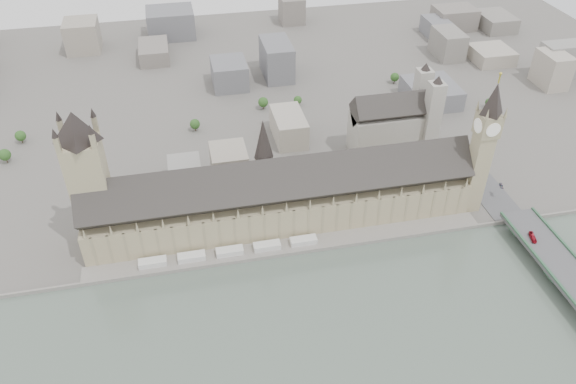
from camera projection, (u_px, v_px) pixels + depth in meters
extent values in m
plane|color=#595651|center=(287.00, 240.00, 384.20)|extent=(900.00, 900.00, 0.00)
cube|color=slate|center=(292.00, 254.00, 371.62)|extent=(600.00, 1.50, 3.00)
cube|color=slate|center=(289.00, 247.00, 377.76)|extent=(270.00, 15.00, 2.00)
cube|color=silver|center=(153.00, 263.00, 361.39)|extent=(18.00, 7.00, 4.00)
cube|color=silver|center=(192.00, 257.00, 365.54)|extent=(18.00, 7.00, 4.00)
cube|color=silver|center=(230.00, 251.00, 369.69)|extent=(18.00, 7.00, 4.00)
cube|color=silver|center=(267.00, 246.00, 373.84)|extent=(18.00, 7.00, 4.00)
cube|color=silver|center=(303.00, 241.00, 377.99)|extent=(18.00, 7.00, 4.00)
cube|color=#978A66|center=(281.00, 208.00, 392.20)|extent=(265.00, 40.00, 25.00)
cube|color=#282524|center=(281.00, 182.00, 378.52)|extent=(265.00, 40.73, 40.73)
cube|color=#978A66|center=(476.00, 173.00, 394.57)|extent=(12.00, 12.00, 62.00)
cube|color=#827559|center=(488.00, 124.00, 370.95)|extent=(14.00, 14.00, 16.00)
cylinder|color=white|center=(498.00, 123.00, 372.15)|extent=(0.60, 10.00, 10.00)
cylinder|color=white|center=(478.00, 126.00, 369.76)|extent=(0.60, 10.00, 10.00)
cylinder|color=white|center=(483.00, 119.00, 376.55)|extent=(10.00, 0.60, 10.00)
cylinder|color=white|center=(493.00, 130.00, 365.35)|extent=(10.00, 0.60, 10.00)
cone|color=black|center=(494.00, 99.00, 359.44)|extent=(17.00, 17.00, 22.00)
cylinder|color=gold|center=(499.00, 79.00, 350.97)|extent=(1.00, 1.00, 6.00)
sphere|color=gold|center=(501.00, 74.00, 348.85)|extent=(2.00, 2.00, 2.00)
cone|color=#827559|center=(496.00, 103.00, 369.82)|extent=(2.40, 2.40, 8.00)
cone|color=#827559|center=(478.00, 105.00, 367.66)|extent=(2.40, 2.40, 8.00)
cone|color=#827559|center=(506.00, 112.00, 359.71)|extent=(2.40, 2.40, 8.00)
cone|color=#827559|center=(488.00, 114.00, 357.55)|extent=(2.40, 2.40, 8.00)
cube|color=#978A66|center=(93.00, 194.00, 359.95)|extent=(23.00, 23.00, 80.00)
cone|color=black|center=(75.00, 127.00, 329.67)|extent=(30.00, 30.00, 20.00)
cylinder|color=#827559|center=(264.00, 169.00, 376.73)|extent=(12.00, 12.00, 20.00)
cone|color=black|center=(263.00, 139.00, 362.20)|extent=(13.00, 13.00, 28.00)
cube|color=gray|center=(387.00, 132.00, 465.28)|extent=(60.00, 28.00, 34.00)
cube|color=#282524|center=(390.00, 108.00, 451.95)|extent=(60.00, 28.28, 28.28)
cube|color=gray|center=(420.00, 105.00, 470.84)|extent=(12.00, 12.00, 64.00)
cube|color=gray|center=(431.00, 119.00, 452.17)|extent=(12.00, 12.00, 64.00)
imported|color=maroon|center=(533.00, 237.00, 369.36)|extent=(4.87, 10.36, 2.81)
imported|color=gray|center=(501.00, 186.00, 415.64)|extent=(3.47, 5.93, 1.61)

